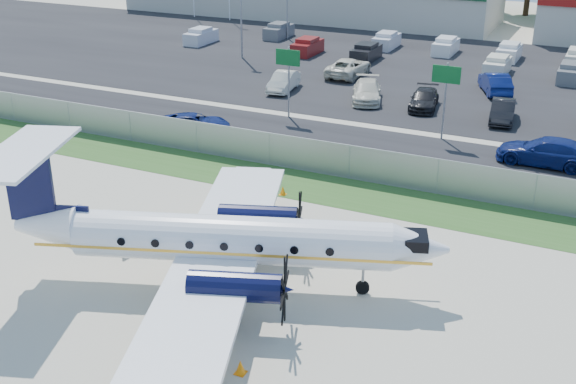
% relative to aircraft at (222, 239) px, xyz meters
% --- Properties ---
extents(ground, '(170.00, 170.00, 0.00)m').
position_rel_aircraft_xyz_m(ground, '(0.46, -0.79, -2.19)').
color(ground, beige).
rests_on(ground, ground).
extents(grass_verge, '(170.00, 4.00, 0.02)m').
position_rel_aircraft_xyz_m(grass_verge, '(0.46, 11.21, -2.18)').
color(grass_verge, '#2D561E').
rests_on(grass_verge, ground).
extents(access_road, '(170.00, 8.00, 0.02)m').
position_rel_aircraft_xyz_m(access_road, '(0.46, 18.21, -2.18)').
color(access_road, black).
rests_on(access_road, ground).
extents(parking_lot, '(170.00, 32.00, 0.02)m').
position_rel_aircraft_xyz_m(parking_lot, '(0.46, 39.21, -2.18)').
color(parking_lot, black).
rests_on(parking_lot, ground).
extents(perimeter_fence, '(120.00, 0.06, 1.99)m').
position_rel_aircraft_xyz_m(perimeter_fence, '(0.46, 13.21, -1.19)').
color(perimeter_fence, gray).
rests_on(perimeter_fence, ground).
extents(sign_left, '(1.80, 0.26, 5.00)m').
position_rel_aircraft_xyz_m(sign_left, '(-7.54, 22.12, 1.42)').
color(sign_left, gray).
rests_on(sign_left, ground).
extents(sign_mid, '(1.80, 0.26, 5.00)m').
position_rel_aircraft_xyz_m(sign_mid, '(3.46, 22.12, 1.42)').
color(sign_mid, gray).
rests_on(sign_mid, ground).
extents(light_pole_nw, '(0.90, 0.35, 9.09)m').
position_rel_aircraft_xyz_m(light_pole_nw, '(-19.54, 37.21, 3.04)').
color(light_pole_nw, gray).
rests_on(light_pole_nw, ground).
extents(tree_line, '(112.00, 6.00, 14.00)m').
position_rel_aircraft_xyz_m(tree_line, '(0.46, 73.21, -2.19)').
color(tree_line, '#275A1A').
rests_on(tree_line, ground).
extents(aircraft, '(18.47, 17.99, 5.67)m').
position_rel_aircraft_xyz_m(aircraft, '(0.00, 0.00, 0.00)').
color(aircraft, white).
rests_on(aircraft, ground).
extents(baggage_cart_near, '(2.39, 1.67, 1.16)m').
position_rel_aircraft_xyz_m(baggage_cart_near, '(-6.51, 1.30, -1.65)').
color(baggage_cart_near, gray).
rests_on(baggage_cart_near, ground).
extents(cone_nose, '(0.37, 0.37, 0.53)m').
position_rel_aircraft_xyz_m(cone_nose, '(3.40, -4.77, -1.94)').
color(cone_nose, orange).
rests_on(cone_nose, ground).
extents(cone_starboard_wing, '(0.35, 0.35, 0.49)m').
position_rel_aircraft_xyz_m(cone_starboard_wing, '(-1.91, 9.56, -1.96)').
color(cone_starboard_wing, orange).
rests_on(cone_starboard_wing, ground).
extents(road_car_west, '(5.25, 3.97, 1.32)m').
position_rel_aircraft_xyz_m(road_car_west, '(-11.69, 16.29, -2.19)').
color(road_car_west, navy).
rests_on(road_car_west, ground).
extents(road_car_mid, '(5.76, 2.51, 1.65)m').
position_rel_aircraft_xyz_m(road_car_mid, '(10.15, 20.22, -2.19)').
color(road_car_mid, navy).
rests_on(road_car_mid, ground).
extents(parked_car_a, '(2.18, 4.68, 1.49)m').
position_rel_aircraft_xyz_m(parked_car_a, '(-10.92, 28.40, -2.19)').
color(parked_car_a, beige).
rests_on(parked_car_a, ground).
extents(parked_car_b, '(3.64, 5.58, 1.50)m').
position_rel_aircraft_xyz_m(parked_car_b, '(-3.93, 28.49, -2.19)').
color(parked_car_b, beige).
rests_on(parked_car_b, ground).
extents(parked_car_c, '(2.62, 4.94, 1.36)m').
position_rel_aircraft_xyz_m(parked_car_c, '(0.53, 28.44, -2.19)').
color(parked_car_c, black).
rests_on(parked_car_c, ground).
extents(parked_car_d, '(2.08, 4.64, 1.48)m').
position_rel_aircraft_xyz_m(parked_car_d, '(6.32, 27.70, -2.19)').
color(parked_car_d, black).
rests_on(parked_car_d, ground).
extents(parked_car_f, '(2.65, 5.62, 1.55)m').
position_rel_aircraft_xyz_m(parked_car_f, '(-7.92, 34.99, -2.19)').
color(parked_car_f, beige).
rests_on(parked_car_f, ground).
extents(parked_car_g, '(3.55, 5.32, 1.66)m').
position_rel_aircraft_xyz_m(parked_car_g, '(4.46, 34.89, -2.19)').
color(parked_car_g, navy).
rests_on(parked_car_g, ground).
extents(far_parking_rows, '(56.00, 10.00, 1.60)m').
position_rel_aircraft_xyz_m(far_parking_rows, '(0.46, 44.21, -2.19)').
color(far_parking_rows, gray).
rests_on(far_parking_rows, ground).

